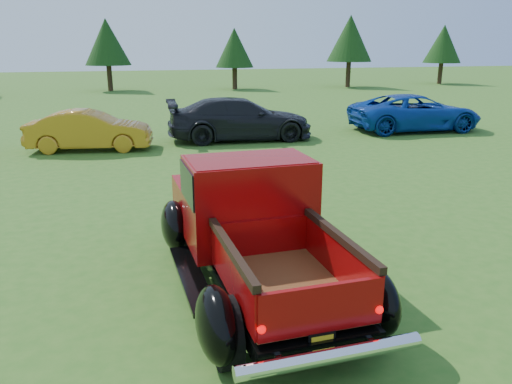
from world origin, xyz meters
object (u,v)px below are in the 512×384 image
at_px(tree_mid_left, 107,42).
at_px(show_car_grey, 240,119).
at_px(pickup_truck, 249,223).
at_px(show_car_blue, 415,113).
at_px(tree_east, 350,38).
at_px(tree_mid_right, 234,48).
at_px(show_car_yellow, 90,130).
at_px(tree_far_east, 443,44).

xyz_separation_m(tree_mid_left, show_car_grey, (4.50, -21.24, -2.65)).
relative_size(pickup_truck, show_car_grey, 0.96).
bearing_deg(tree_mid_left, show_car_blue, -61.47).
height_order(tree_mid_left, tree_east, tree_east).
bearing_deg(show_car_blue, pickup_truck, 141.52).
height_order(tree_mid_right, show_car_blue, tree_mid_right).
relative_size(tree_east, show_car_yellow, 1.42).
height_order(tree_mid_left, tree_far_east, tree_mid_left).
xyz_separation_m(tree_mid_left, show_car_blue, (11.49, -21.15, -2.68)).
bearing_deg(tree_mid_right, pickup_truck, -102.68).
distance_m(tree_mid_right, show_car_yellow, 22.92).
height_order(tree_east, show_car_grey, tree_east).
relative_size(tree_far_east, pickup_truck, 1.00).
height_order(tree_mid_left, tree_mid_right, tree_mid_left).
bearing_deg(pickup_truck, tree_far_east, 49.91).
height_order(tree_east, show_car_blue, tree_east).
bearing_deg(tree_mid_left, show_car_grey, -78.04).
distance_m(pickup_truck, show_car_grey, 10.87).
distance_m(tree_mid_left, tree_east, 18.06).
xyz_separation_m(show_car_yellow, show_car_grey, (5.00, 0.49, 0.10)).
bearing_deg(show_car_blue, tree_east, -15.36).
bearing_deg(tree_far_east, show_car_grey, -137.34).
bearing_deg(pickup_truck, show_car_grey, 75.48).
bearing_deg(tree_east, tree_far_east, 6.34).
bearing_deg(show_car_yellow, tree_east, -33.84).
height_order(pickup_truck, show_car_blue, pickup_truck).
xyz_separation_m(tree_far_east, pickup_truck, (-24.94, -31.33, -2.41)).
bearing_deg(tree_east, tree_mid_right, 176.82).
relative_size(show_car_yellow, show_car_grey, 0.76).
xyz_separation_m(tree_east, pickup_truck, (-15.94, -30.33, -2.82)).
bearing_deg(pickup_truck, show_car_blue, 46.99).
xyz_separation_m(tree_mid_left, tree_far_east, (27.00, -0.50, -0.14)).
height_order(tree_mid_left, show_car_blue, tree_mid_left).
bearing_deg(tree_east, pickup_truck, -117.72).
distance_m(tree_far_east, show_car_yellow, 34.84).
relative_size(tree_mid_left, tree_far_east, 1.04).
xyz_separation_m(tree_mid_left, pickup_truck, (2.06, -31.83, -2.55)).
bearing_deg(tree_far_east, pickup_truck, -128.52).
relative_size(tree_mid_right, pickup_truck, 0.92).
height_order(tree_mid_right, tree_far_east, tree_far_east).
distance_m(tree_east, show_car_blue, 20.91).
xyz_separation_m(tree_mid_right, show_car_blue, (2.49, -20.15, -2.27)).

